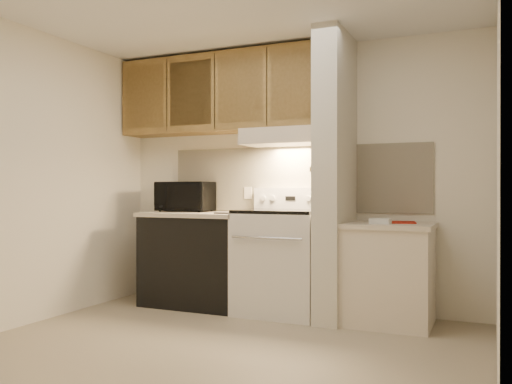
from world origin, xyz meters
The scene contains 49 objects.
floor centered at (0.00, 0.00, 0.00)m, with size 3.60×3.60×0.00m, color tan.
wall_back centered at (0.00, 1.50, 1.25)m, with size 3.60×0.02×2.50m, color white.
wall_left centered at (-1.80, 0.00, 1.25)m, with size 0.02×3.00×2.50m, color white.
wall_right centered at (1.80, 0.00, 1.25)m, with size 0.02×3.00×2.50m, color white.
backsplash centered at (0.00, 1.49, 1.24)m, with size 2.60×0.02×0.63m, color #FFF1CD.
range_body centered at (0.00, 1.16, 0.46)m, with size 0.76×0.65×0.92m, color silver.
oven_window centered at (0.00, 0.84, 0.50)m, with size 0.50×0.01×0.30m, color black.
oven_handle centered at (0.00, 0.80, 0.72)m, with size 0.02×0.02×0.65m, color silver.
cooktop centered at (0.00, 1.16, 0.94)m, with size 0.74×0.64×0.03m, color black.
range_backguard centered at (0.00, 1.44, 1.05)m, with size 0.76×0.08×0.20m, color silver.
range_display centered at (0.00, 1.40, 1.05)m, with size 0.10×0.01×0.04m, color black.
range_knob_left_outer centered at (-0.28, 1.40, 1.05)m, with size 0.05×0.05×0.02m, color silver.
range_knob_left_inner centered at (-0.18, 1.40, 1.05)m, with size 0.05×0.05×0.02m, color silver.
range_knob_right_inner centered at (0.18, 1.40, 1.05)m, with size 0.05×0.05×0.02m, color silver.
range_knob_right_outer centered at (0.28, 1.40, 1.05)m, with size 0.05×0.05×0.02m, color silver.
dishwasher_front centered at (-0.88, 1.17, 0.43)m, with size 1.00×0.63×0.87m, color black.
left_countertop centered at (-0.88, 1.17, 0.89)m, with size 1.04×0.67×0.04m, color beige.
spoon_rest centered at (-0.48, 0.97, 0.92)m, with size 0.19×0.06×0.01m, color black.
teal_jar centered at (-1.23, 1.39, 0.96)m, with size 0.10×0.10×0.11m, color #296A60.
outlet centered at (-0.48, 1.48, 1.10)m, with size 0.08×0.01×0.12m, color beige.
microwave centered at (-1.10, 1.31, 1.06)m, with size 0.55×0.37×0.30m, color black.
partition_pillar centered at (0.51, 1.15, 1.25)m, with size 0.22×0.70×2.50m, color beige.
pillar_trim centered at (0.39, 1.15, 1.30)m, with size 0.01×0.70×0.04m, color olive.
knife_strip centered at (0.39, 1.10, 1.32)m, with size 0.02×0.42×0.04m, color black.
knife_blade_a centered at (0.38, 0.93, 1.22)m, with size 0.01×0.04×0.16m, color silver.
knife_handle_a centered at (0.38, 0.95, 1.37)m, with size 0.02×0.02×0.10m, color black.
knife_blade_b centered at (0.38, 1.02, 1.21)m, with size 0.01×0.04×0.18m, color silver.
knife_handle_b centered at (0.38, 1.01, 1.37)m, with size 0.02×0.02×0.10m, color black.
knife_blade_c centered at (0.38, 1.10, 1.20)m, with size 0.01×0.04×0.20m, color silver.
knife_handle_c centered at (0.38, 1.11, 1.37)m, with size 0.02×0.02×0.10m, color black.
knife_blade_d centered at (0.38, 1.19, 1.22)m, with size 0.01×0.04×0.16m, color silver.
knife_handle_d centered at (0.38, 1.19, 1.37)m, with size 0.02×0.02×0.10m, color black.
knife_blade_e centered at (0.38, 1.26, 1.21)m, with size 0.01×0.04×0.18m, color silver.
knife_handle_e centered at (0.38, 1.27, 1.37)m, with size 0.02×0.02×0.10m, color black.
oven_mitt centered at (0.38, 1.32, 1.13)m, with size 0.03×0.11×0.26m, color slate.
right_cab_base centered at (0.97, 1.15, 0.40)m, with size 0.70×0.60×0.81m, color beige.
right_countertop centered at (0.97, 1.15, 0.83)m, with size 0.74×0.64×0.04m, color beige.
red_folder centered at (1.07, 1.25, 0.85)m, with size 0.21×0.29×0.01m, color #99170A.
white_box centered at (0.92, 1.05, 0.87)m, with size 0.16×0.11×0.04m, color white.
range_hood centered at (0.00, 1.28, 1.62)m, with size 0.78×0.44×0.15m, color beige.
hood_lip centered at (0.00, 1.07, 1.58)m, with size 0.78×0.04×0.06m, color beige.
upper_cabinets centered at (-0.69, 1.32, 2.08)m, with size 2.18×0.33×0.77m, color olive.
cab_door_a centered at (-1.51, 1.17, 2.08)m, with size 0.46×0.01×0.63m, color olive.
cab_gap_a centered at (-1.23, 1.16, 2.08)m, with size 0.01×0.01×0.73m, color black.
cab_door_b centered at (-0.96, 1.17, 2.08)m, with size 0.46×0.01×0.63m, color olive.
cab_gap_b centered at (-0.69, 1.16, 2.08)m, with size 0.01×0.01×0.73m, color black.
cab_door_c centered at (-0.42, 1.17, 2.08)m, with size 0.46×0.01×0.63m, color olive.
cab_gap_c centered at (-0.14, 1.16, 2.08)m, with size 0.01×0.01×0.73m, color black.
cab_door_d centered at (0.13, 1.17, 2.08)m, with size 0.46×0.01×0.63m, color olive.
Camera 1 is at (1.78, -3.45, 1.13)m, focal length 38.00 mm.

